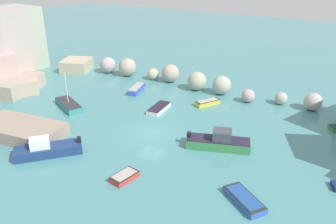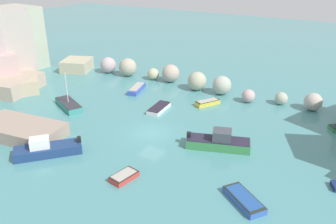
{
  "view_description": "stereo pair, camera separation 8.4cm",
  "coord_description": "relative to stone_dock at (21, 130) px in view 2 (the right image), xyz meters",
  "views": [
    {
      "loc": [
        17.77,
        -28.15,
        17.24
      ],
      "look_at": [
        0.0,
        3.52,
        1.0
      ],
      "focal_mm": 38.0,
      "sensor_mm": 36.0,
      "label": 1
    },
    {
      "loc": [
        17.84,
        -28.11,
        17.24
      ],
      "look_at": [
        0.0,
        3.52,
        1.0
      ],
      "focal_mm": 38.0,
      "sensor_mm": 36.0,
      "label": 2
    }
  ],
  "objects": [
    {
      "name": "moored_boat_7",
      "position": [
        9.07,
        12.59,
        -0.42
      ],
      "size": [
        1.77,
        3.84,
        0.53
      ],
      "rotation": [
        0.0,
        0.0,
        4.79
      ],
      "color": "white",
      "rests_on": "cove_water"
    },
    {
      "name": "stone_dock",
      "position": [
        0.0,
        0.0,
        0.0
      ],
      "size": [
        9.35,
        5.46,
        1.36
      ],
      "primitive_type": "cube",
      "rotation": [
        0.0,
        0.0,
        0.11
      ],
      "color": "gray",
      "rests_on": "ground"
    },
    {
      "name": "moored_boat_1",
      "position": [
        3.06,
        16.78,
        -0.36
      ],
      "size": [
        2.17,
        4.27,
        0.67
      ],
      "rotation": [
        0.0,
        0.0,
        1.82
      ],
      "color": "#3854BA",
      "rests_on": "cove_water"
    },
    {
      "name": "moored_boat_4",
      "position": [
        18.71,
        7.66,
        -0.01
      ],
      "size": [
        6.34,
        3.66,
        1.91
      ],
      "rotation": [
        0.0,
        0.0,
        0.32
      ],
      "color": "#39864A",
      "rests_on": "cove_water"
    },
    {
      "name": "rock_breakwater",
      "position": [
        7.3,
        21.56,
        0.5
      ],
      "size": [
        40.17,
        4.19,
        2.71
      ],
      "color": "#ACABA4",
      "rests_on": "ground"
    },
    {
      "name": "moored_boat_2",
      "position": [
        -0.94,
        7.87,
        -0.3
      ],
      "size": [
        5.16,
        3.71,
        4.46
      ],
      "rotation": [
        0.0,
        0.0,
        2.68
      ],
      "color": "teal",
      "rests_on": "cove_water"
    },
    {
      "name": "cove_water",
      "position": [
        11.37,
        7.21,
        -0.68
      ],
      "size": [
        160.0,
        160.0,
        0.0
      ],
      "primitive_type": "plane",
      "color": "teal",
      "rests_on": "ground"
    },
    {
      "name": "moored_boat_0",
      "position": [
        5.22,
        -1.36,
        -0.09
      ],
      "size": [
        5.53,
        5.72,
        1.79
      ],
      "rotation": [
        0.0,
        0.0,
        3.96
      ],
      "color": "navy",
      "rests_on": "cove_water"
    },
    {
      "name": "moored_boat_3",
      "position": [
        23.52,
        0.85,
        -0.39
      ],
      "size": [
        3.88,
        3.42,
        0.56
      ],
      "rotation": [
        0.0,
        0.0,
        5.64
      ],
      "color": "#3457B0",
      "rests_on": "cove_water"
    },
    {
      "name": "cliff_headland_left",
      "position": [
        -16.69,
        11.81,
        3.11
      ],
      "size": [
        16.06,
        19.08,
        10.27
      ],
      "color": "#BBB091",
      "rests_on": "ground"
    },
    {
      "name": "moored_boat_8",
      "position": [
        13.82,
        -1.09,
        -0.42
      ],
      "size": [
        1.74,
        2.6,
        0.49
      ],
      "rotation": [
        0.0,
        0.0,
        1.38
      ],
      "color": "#C13B33",
      "rests_on": "cove_water"
    },
    {
      "name": "moored_boat_9",
      "position": [
        13.48,
        16.99,
        -0.36
      ],
      "size": [
        2.55,
        3.26,
        0.61
      ],
      "rotation": [
        0.0,
        0.0,
        1.03
      ],
      "color": "gold",
      "rests_on": "cove_water"
    }
  ]
}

